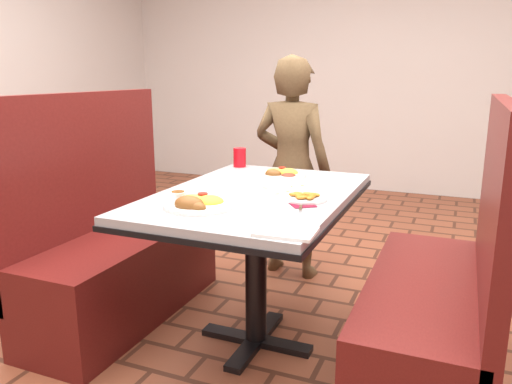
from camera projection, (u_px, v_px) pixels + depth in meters
dining_table at (256, 213)px, 2.26m from camera, size 0.81×1.21×0.75m
booth_bench_left at (116, 256)px, 2.63m from camera, size 0.47×1.20×1.17m
booth_bench_right at (437, 310)px, 2.03m from camera, size 0.47×1.20×1.17m
diner_person at (292, 168)px, 3.12m from camera, size 0.53×0.37×1.38m
near_dinner_plate at (197, 200)px, 1.97m from camera, size 0.28×0.28×0.09m
far_dinner_plate at (282, 172)px, 2.57m from camera, size 0.25×0.25×0.06m
plantain_plate at (305, 197)px, 2.09m from camera, size 0.18×0.18×0.03m
maroon_napkin at (303, 205)px, 2.01m from camera, size 0.13×0.13×0.00m
spoon_utensil at (301, 206)px, 1.97m from camera, size 0.05×0.14×0.00m
red_tumbler at (240, 157)px, 2.82m from camera, size 0.07×0.07×0.11m
paper_napkin at (286, 232)px, 1.65m from camera, size 0.20×0.16×0.01m
knife_utensil at (199, 204)px, 1.99m from camera, size 0.02×0.18×0.00m
fork_utensil at (192, 208)px, 1.93m from camera, size 0.02×0.13×0.00m
lettuce_shreds at (269, 190)px, 2.27m from camera, size 0.28×0.32×0.00m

